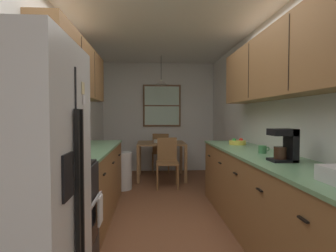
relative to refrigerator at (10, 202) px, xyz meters
The scene contains 24 objects.
ground_plane 2.60m from the refrigerator, 67.22° to the left, with size 12.00×12.00×0.00m, color brown.
wall_left 2.34m from the refrigerator, 99.92° to the left, with size 0.10×9.00×2.55m, color silver.
wall_right 3.26m from the refrigerator, 44.57° to the left, with size 0.10×9.00×2.55m, color silver.
wall_back 5.03m from the refrigerator, 79.03° to the left, with size 4.40×0.10×2.55m, color silver.
ceiling_slab 3.01m from the refrigerator, 67.22° to the left, with size 4.40×9.00×0.08m, color white.
refrigerator is the anchor object (origin of this frame).
stove_range 0.79m from the refrigerator, 93.41° to the left, with size 0.66×0.62×1.10m.
microwave_over_range 1.09m from the refrigerator, 102.58° to the left, with size 0.39×0.58×0.32m.
counter_left 2.08m from the refrigerator, 91.31° to the left, with size 0.64×2.08×0.90m.
upper_cabinets_left 2.25m from the refrigerator, 95.35° to the left, with size 0.33×2.16×0.68m.
counter_right 2.38m from the refrigerator, 33.73° to the left, with size 0.64×3.17×0.90m.
upper_cabinets_right 2.64m from the refrigerator, 30.93° to the left, with size 0.33×2.85×0.71m.
dining_table 4.20m from the refrigerator, 76.62° to the left, with size 0.98×0.87×0.75m.
dining_chair_near 3.62m from the refrigerator, 72.94° to the left, with size 0.41×0.41×0.90m.
dining_chair_far 4.84m from the refrigerator, 78.08° to the left, with size 0.45×0.45×0.90m.
pendant_light 4.35m from the refrigerator, 76.62° to the left, with size 0.27×0.27×0.60m.
back_window 5.00m from the refrigerator, 78.11° to the left, with size 0.89×0.05×0.98m.
trash_bin 3.37m from the refrigerator, 85.63° to the left, with size 0.32×0.32×0.66m, color silver.
storage_canister 1.17m from the refrigerator, 92.32° to the left, with size 0.12×0.12×0.19m.
dish_towel 0.97m from the refrigerator, 69.78° to the left, with size 0.02×0.16×0.24m, color white.
coffee_maker 2.15m from the refrigerator, 23.82° to the left, with size 0.22×0.18×0.29m.
mug_by_coffeemaker 2.41m from the refrigerator, 35.09° to the left, with size 0.12×0.09×0.09m.
fruit_bowl 3.01m from the refrigerator, 48.78° to the left, with size 0.23×0.23×0.09m.
table_serving_bowl 4.17m from the refrigerator, 77.59° to the left, with size 0.17×0.17×0.06m, color silver.
Camera 1 is at (-0.21, -2.72, 1.31)m, focal length 28.55 mm.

